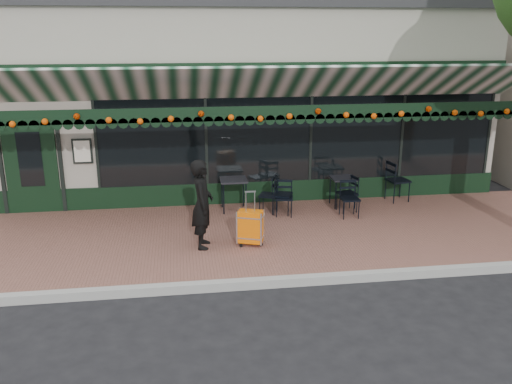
{
  "coord_description": "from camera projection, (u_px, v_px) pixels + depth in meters",
  "views": [
    {
      "loc": [
        -1.59,
        -8.01,
        4.04
      ],
      "look_at": [
        -0.21,
        1.6,
        1.12
      ],
      "focal_mm": 38.0,
      "sensor_mm": 36.0,
      "label": 1
    }
  ],
  "objects": [
    {
      "name": "cafe_table_b",
      "position": [
        234.0,
        182.0,
        11.97
      ],
      "size": [
        0.59,
        0.59,
        0.72
      ],
      "color": "black",
      "rests_on": "sidewalk"
    },
    {
      "name": "chair_b_right",
      "position": [
        282.0,
        195.0,
        11.83
      ],
      "size": [
        0.55,
        0.55,
        0.84
      ],
      "primitive_type": null,
      "rotation": [
        0.0,
        0.0,
        1.17
      ],
      "color": "black",
      "rests_on": "sidewalk"
    },
    {
      "name": "woman",
      "position": [
        202.0,
        204.0,
        9.88
      ],
      "size": [
        0.45,
        0.64,
        1.66
      ],
      "primitive_type": "imported",
      "rotation": [
        0.0,
        0.0,
        1.48
      ],
      "color": "black",
      "rests_on": "sidewalk"
    },
    {
      "name": "chair_b_left",
      "position": [
        269.0,
        196.0,
        11.88
      ],
      "size": [
        0.52,
        0.52,
        0.79
      ],
      "primitive_type": null,
      "rotation": [
        0.0,
        0.0,
        -1.97
      ],
      "color": "black",
      "rests_on": "sidewalk"
    },
    {
      "name": "chair_a_right",
      "position": [
        398.0,
        181.0,
        12.7
      ],
      "size": [
        0.55,
        0.55,
        0.96
      ],
      "primitive_type": null,
      "rotation": [
        0.0,
        0.0,
        1.72
      ],
      "color": "black",
      "rests_on": "sidewalk"
    },
    {
      "name": "suitcase",
      "position": [
        250.0,
        227.0,
        10.1
      ],
      "size": [
        0.52,
        0.4,
        1.05
      ],
      "rotation": [
        0.0,
        0.0,
        -0.35
      ],
      "color": "orange",
      "rests_on": "sidewalk"
    },
    {
      "name": "restaurant_building",
      "position": [
        233.0,
        93.0,
        15.74
      ],
      "size": [
        12.0,
        9.6,
        4.5
      ],
      "color": "#9E9888",
      "rests_on": "ground"
    },
    {
      "name": "cafe_table_a",
      "position": [
        343.0,
        180.0,
        12.28
      ],
      "size": [
        0.55,
        0.55,
        0.68
      ],
      "color": "black",
      "rests_on": "sidewalk"
    },
    {
      "name": "ground",
      "position": [
        282.0,
        284.0,
        8.97
      ],
      "size": [
        80.0,
        80.0,
        0.0
      ],
      "primitive_type": "plane",
      "color": "black",
      "rests_on": "ground"
    },
    {
      "name": "sidewalk",
      "position": [
        264.0,
        236.0,
        10.84
      ],
      "size": [
        18.0,
        4.0,
        0.15
      ],
      "primitive_type": "cube",
      "color": "brown",
      "rests_on": "ground"
    },
    {
      "name": "curb",
      "position": [
        283.0,
        282.0,
        8.87
      ],
      "size": [
        18.0,
        0.16,
        0.15
      ],
      "primitive_type": "cube",
      "color": "#9E9E99",
      "rests_on": "ground"
    },
    {
      "name": "chair_b_front",
      "position": [
        284.0,
        198.0,
        11.71
      ],
      "size": [
        0.46,
        0.46,
        0.78
      ],
      "primitive_type": null,
      "rotation": [
        0.0,
        0.0,
        -0.2
      ],
      "color": "black",
      "rests_on": "sidewalk"
    },
    {
      "name": "chair_a_left",
      "position": [
        347.0,
        194.0,
        11.97
      ],
      "size": [
        0.47,
        0.47,
        0.8
      ],
      "primitive_type": null,
      "rotation": [
        0.0,
        0.0,
        -1.39
      ],
      "color": "black",
      "rests_on": "sidewalk"
    },
    {
      "name": "chair_a_front",
      "position": [
        350.0,
        199.0,
        11.61
      ],
      "size": [
        0.4,
        0.4,
        0.8
      ],
      "primitive_type": null,
      "rotation": [
        0.0,
        0.0,
        -0.01
      ],
      "color": "black",
      "rests_on": "sidewalk"
    }
  ]
}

